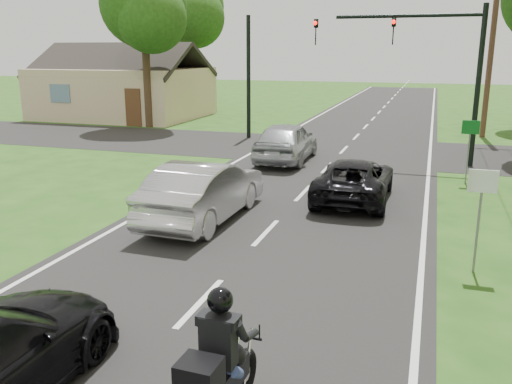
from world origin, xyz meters
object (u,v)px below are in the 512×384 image
Objects in this scene: sign_white at (481,196)px; motorcycle_rider at (219,380)px; utility_pole_far at (493,35)px; sign_green at (470,136)px; silver_sedan at (204,191)px; dark_suv at (354,179)px; silver_suv at (286,141)px; traffic_signal at (428,56)px.

motorcycle_rider is at bearing -117.16° from sign_white.
utility_pole_far is 4.71× the size of sign_white.
motorcycle_rider is 14.46m from sign_green.
motorcycle_rider is 0.45× the size of silver_sedan.
sign_white is (3.10, 6.05, 0.87)m from motorcycle_rider.
silver_sedan reaches higher than dark_suv.
silver_suv is 0.47× the size of utility_pole_far.
dark_suv is 4.73m from sign_green.
silver_suv is (0.05, 8.22, 0.01)m from silver_sedan.
utility_pole_far reaches higher than motorcycle_rider.
sign_white is 1.00× the size of sign_green.
silver_suv reaches higher than silver_sedan.
traffic_signal is 3.00× the size of sign_green.
silver_sedan is 0.75× the size of traffic_signal.
sign_white reaches higher than dark_suv.
sign_green is at bearing -134.95° from silver_sedan.
silver_suv is at bearing -56.47° from dark_suv.
silver_suv is at bearing -166.24° from traffic_signal.
utility_pole_far is at bearing -108.64° from dark_suv.
traffic_signal is (1.74, 17.07, 3.41)m from motorcycle_rider.
motorcycle_rider is at bearing 115.84° from silver_sedan.
utility_pole_far is (4.60, 25.07, 4.35)m from motorcycle_rider.
motorcycle_rider is 17.49m from traffic_signal.
sign_green is at bearing -96.73° from utility_pole_far.
utility_pole_far reaches higher than sign_white.
silver_sedan is 19.72m from utility_pole_far.
silver_suv is at bearing 123.74° from sign_white.
motorcycle_rider is 0.22× the size of utility_pole_far.
sign_green reaches higher than silver_suv.
silver_sedan is 6.79m from sign_white.
silver_sedan is 8.22m from silver_suv.
silver_sedan is at bearing -136.30° from sign_green.
sign_green is (3.29, 3.26, 0.97)m from dark_suv.
sign_white is at bearing -94.51° from utility_pole_far.
sign_green is (6.72, -1.75, 0.79)m from silver_suv.
silver_sedan is 1.02× the size of silver_suv.
traffic_signal is at bearing -167.46° from silver_suv.
silver_sedan is at bearing 166.80° from sign_white.
utility_pole_far reaches higher than sign_green.
silver_sedan is (-3.47, -3.20, 0.17)m from dark_suv.
sign_white reaches higher than silver_suv.
traffic_signal is (1.72, 6.28, 3.51)m from dark_suv.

